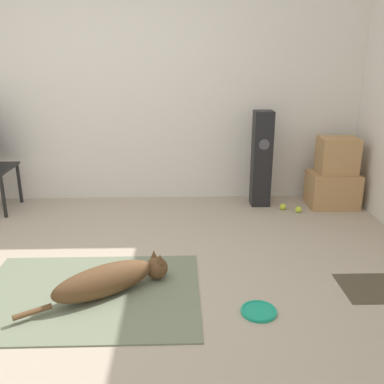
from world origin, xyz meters
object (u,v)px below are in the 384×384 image
(dog, at_px, (111,279))
(cardboard_box_lower, at_px, (332,190))
(floor_speaker, at_px, (262,159))
(tennis_ball_by_boxes, at_px, (283,207))
(tennis_ball_near_speaker, at_px, (298,209))
(cardboard_box_upper, at_px, (337,156))
(frisbee, at_px, (259,311))

(dog, distance_m, cardboard_box_lower, 2.75)
(cardboard_box_lower, height_order, floor_speaker, floor_speaker)
(floor_speaker, relative_size, tennis_ball_by_boxes, 15.50)
(dog, relative_size, floor_speaker, 0.92)
(floor_speaker, relative_size, tennis_ball_near_speaker, 15.50)
(dog, relative_size, tennis_ball_by_boxes, 14.28)
(cardboard_box_upper, xyz_separation_m, floor_speaker, (-0.79, 0.06, -0.05))
(dog, xyz_separation_m, cardboard_box_upper, (2.14, 1.74, 0.44))
(floor_speaker, bearing_deg, cardboard_box_lower, -5.10)
(frisbee, distance_m, floor_speaker, 2.15)
(cardboard_box_upper, relative_size, floor_speaker, 0.39)
(cardboard_box_lower, xyz_separation_m, cardboard_box_upper, (0.02, 0.01, 0.38))
(dog, bearing_deg, tennis_ball_near_speaker, 41.89)
(tennis_ball_near_speaker, bearing_deg, cardboard_box_upper, 25.34)
(cardboard_box_lower, xyz_separation_m, tennis_ball_near_speaker, (-0.41, -0.20, -0.15))
(frisbee, distance_m, tennis_ball_by_boxes, 1.97)
(floor_speaker, bearing_deg, tennis_ball_by_boxes, -39.45)
(dog, xyz_separation_m, frisbee, (0.98, -0.25, -0.11))
(dog, bearing_deg, floor_speaker, 53.15)
(cardboard_box_lower, height_order, tennis_ball_near_speaker, cardboard_box_lower)
(tennis_ball_by_boxes, relative_size, tennis_ball_near_speaker, 1.00)
(frisbee, height_order, tennis_ball_by_boxes, tennis_ball_by_boxes)
(cardboard_box_lower, height_order, cardboard_box_upper, cardboard_box_upper)
(dog, bearing_deg, cardboard_box_upper, 39.08)
(floor_speaker, xyz_separation_m, tennis_ball_near_speaker, (0.36, -0.27, -0.48))
(cardboard_box_lower, xyz_separation_m, tennis_ball_by_boxes, (-0.56, -0.11, -0.15))
(tennis_ball_by_boxes, bearing_deg, cardboard_box_upper, 11.41)
(dog, height_order, frisbee, dog)
(cardboard_box_upper, bearing_deg, dog, -140.92)
(dog, relative_size, cardboard_box_upper, 2.39)
(cardboard_box_upper, relative_size, tennis_ball_by_boxes, 5.98)
(dog, xyz_separation_m, tennis_ball_near_speaker, (1.72, 1.54, -0.09))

